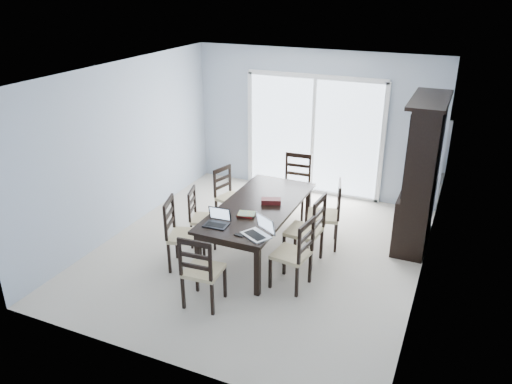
% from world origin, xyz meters
% --- Properties ---
extents(floor, '(5.00, 5.00, 0.00)m').
position_xyz_m(floor, '(0.00, 0.00, 0.00)').
color(floor, beige).
rests_on(floor, ground).
extents(ceiling, '(5.00, 5.00, 0.00)m').
position_xyz_m(ceiling, '(0.00, 0.00, 2.60)').
color(ceiling, white).
rests_on(ceiling, back_wall).
extents(back_wall, '(4.50, 0.02, 2.60)m').
position_xyz_m(back_wall, '(0.00, 2.50, 1.30)').
color(back_wall, '#A4B1C4').
rests_on(back_wall, floor).
extents(wall_left, '(0.02, 5.00, 2.60)m').
position_xyz_m(wall_left, '(-2.25, 0.00, 1.30)').
color(wall_left, '#A4B1C4').
rests_on(wall_left, floor).
extents(wall_right, '(0.02, 5.00, 2.60)m').
position_xyz_m(wall_right, '(2.25, 0.00, 1.30)').
color(wall_right, '#A4B1C4').
rests_on(wall_right, floor).
extents(balcony, '(4.50, 2.00, 0.10)m').
position_xyz_m(balcony, '(0.00, 3.50, -0.05)').
color(balcony, gray).
rests_on(balcony, ground).
extents(railing, '(4.50, 0.06, 1.10)m').
position_xyz_m(railing, '(0.00, 4.50, 0.55)').
color(railing, '#99999E').
rests_on(railing, balcony).
extents(dining_table, '(1.00, 2.20, 0.75)m').
position_xyz_m(dining_table, '(0.00, 0.00, 0.67)').
color(dining_table, black).
rests_on(dining_table, floor).
extents(china_hutch, '(0.50, 1.38, 2.20)m').
position_xyz_m(china_hutch, '(2.02, 1.25, 1.07)').
color(china_hutch, black).
rests_on(china_hutch, floor).
extents(sliding_door, '(2.52, 0.05, 2.18)m').
position_xyz_m(sliding_door, '(0.00, 2.48, 1.09)').
color(sliding_door, silver).
rests_on(sliding_door, floor).
extents(chair_left_near, '(0.56, 0.55, 1.16)m').
position_xyz_m(chair_left_near, '(-0.84, -0.79, 0.61)').
color(chair_left_near, black).
rests_on(chair_left_near, floor).
extents(chair_left_mid, '(0.48, 0.48, 1.01)m').
position_xyz_m(chair_left_mid, '(-0.91, -0.12, 0.54)').
color(chair_left_mid, black).
rests_on(chair_left_mid, floor).
extents(chair_left_far, '(0.50, 0.49, 1.06)m').
position_xyz_m(chair_left_far, '(-0.86, 0.72, 0.56)').
color(chair_left_far, black).
rests_on(chair_left_far, floor).
extents(chair_right_near, '(0.49, 0.47, 1.12)m').
position_xyz_m(chair_right_near, '(0.82, -0.64, 0.59)').
color(chair_right_near, black).
rests_on(chair_right_near, floor).
extents(chair_right_mid, '(0.48, 0.47, 1.18)m').
position_xyz_m(chair_right_mid, '(0.78, -0.01, 0.62)').
color(chair_right_mid, black).
rests_on(chair_right_mid, floor).
extents(chair_right_far, '(0.56, 0.55, 1.18)m').
position_xyz_m(chair_right_far, '(0.88, 0.61, 0.62)').
color(chair_right_far, black).
rests_on(chair_right_far, floor).
extents(chair_end_near, '(0.45, 0.47, 1.13)m').
position_xyz_m(chair_end_near, '(-0.10, -1.51, 0.60)').
color(chair_end_near, black).
rests_on(chair_end_near, floor).
extents(chair_end_far, '(0.48, 0.49, 1.19)m').
position_xyz_m(chair_end_far, '(0.05, 1.46, 0.63)').
color(chair_end_far, black).
rests_on(chair_end_far, floor).
extents(laptop_dark, '(0.32, 0.23, 0.21)m').
position_xyz_m(laptop_dark, '(-0.25, -0.80, 0.80)').
color(laptop_dark, black).
rests_on(laptop_dark, dining_table).
extents(laptop_silver, '(0.43, 0.39, 0.24)m').
position_xyz_m(laptop_silver, '(0.34, -0.86, 0.81)').
color(laptop_silver, '#B2B2B4').
rests_on(laptop_silver, dining_table).
extents(book_stack, '(0.26, 0.23, 0.04)m').
position_xyz_m(book_stack, '(-0.02, -0.37, 0.77)').
color(book_stack, maroon).
rests_on(book_stack, dining_table).
extents(cell_phone, '(0.12, 0.07, 0.01)m').
position_xyz_m(cell_phone, '(0.14, -0.93, 0.76)').
color(cell_phone, black).
rests_on(cell_phone, dining_table).
extents(game_box, '(0.31, 0.23, 0.07)m').
position_xyz_m(game_box, '(0.14, 0.13, 0.78)').
color(game_box, '#4C0F15').
rests_on(game_box, dining_table).
extents(hot_tub, '(1.96, 1.81, 0.90)m').
position_xyz_m(hot_tub, '(-0.61, 3.41, 0.45)').
color(hot_tub, maroon).
rests_on(hot_tub, balcony).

